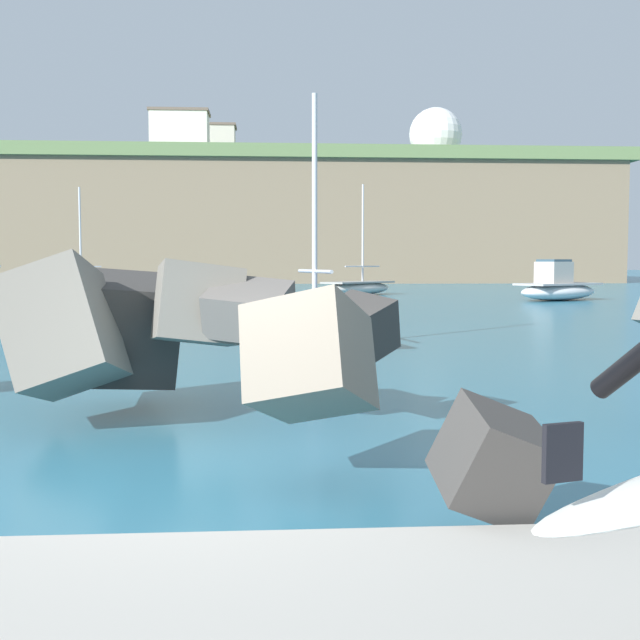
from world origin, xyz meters
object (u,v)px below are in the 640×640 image
boat_near_left (358,287)px  boat_mid_right (86,287)px  boat_mid_left (311,325)px  radar_dome (436,139)px  boat_near_right (557,288)px  station_building_central (204,152)px  station_building_west (180,139)px

boat_near_left → boat_mid_right: (-16.22, 1.93, -0.01)m
boat_mid_left → radar_dome: 87.35m
boat_near_right → station_building_central: 69.15m
boat_near_right → boat_near_left: bearing=141.8°
radar_dome → station_building_west: radar_dome is taller
station_building_central → boat_mid_right: bearing=-93.3°
boat_near_right → boat_mid_left: bearing=-122.8°
boat_mid_left → boat_mid_right: size_ratio=0.89×
boat_mid_right → radar_dome: (32.35, 52.52, 17.05)m
boat_near_left → boat_near_right: bearing=-38.2°
boat_mid_right → radar_dome: 63.99m
station_building_west → station_building_central: bearing=80.1°
boat_mid_right → station_building_central: (3.17, 54.37, 15.48)m
boat_near_left → radar_dome: bearing=73.5°
radar_dome → station_building_west: bearing=-163.6°
boat_mid_right → radar_dome: bearing=58.4°
boat_mid_right → boat_near_right: bearing=-19.9°
boat_near_left → boat_mid_left: boat_near_left is taller
boat_near_right → radar_dome: 64.39m
boat_near_right → boat_mid_left: boat_mid_left is taller
boat_near_left → radar_dome: radar_dome is taller
boat_near_right → station_building_west: 59.90m
boat_mid_right → boat_near_left: bearing=-6.8°
boat_mid_left → station_building_west: (-10.51, 74.02, 15.31)m
boat_mid_right → radar_dome: size_ratio=0.72×
radar_dome → station_building_central: size_ratio=1.09×
boat_mid_right → station_building_west: (1.26, 43.37, 15.32)m
station_building_central → boat_near_right: bearing=-70.6°
boat_near_right → radar_dome: bearing=83.7°
station_building_west → station_building_central: 11.16m
station_building_west → radar_dome: bearing=16.4°
boat_mid_right → station_building_west: bearing=88.3°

